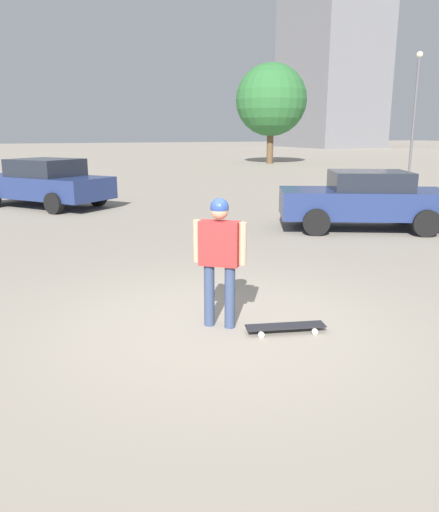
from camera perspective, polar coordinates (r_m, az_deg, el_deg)
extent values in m
plane|color=gray|center=(6.23, 0.00, -8.00)|extent=(220.00, 220.00, 0.00)
cylinder|color=#38476B|center=(6.13, -1.18, -4.49)|extent=(0.13, 0.13, 0.78)
cylinder|color=#38476B|center=(6.06, 1.19, -4.70)|extent=(0.13, 0.13, 0.78)
cube|color=#B22D2D|center=(5.92, 0.00, 1.45)|extent=(0.49, 0.45, 0.54)
cylinder|color=tan|center=(6.00, -2.60, 1.73)|extent=(0.09, 0.09, 0.51)
cylinder|color=tan|center=(5.85, 2.66, 1.41)|extent=(0.09, 0.09, 0.51)
sphere|color=tan|center=(5.85, 0.00, 5.22)|extent=(0.21, 0.21, 0.21)
sphere|color=#2D4799|center=(5.84, 0.00, 5.58)|extent=(0.22, 0.22, 0.22)
cube|color=#232328|center=(6.07, 7.56, -7.93)|extent=(0.98, 0.45, 0.01)
cylinder|color=silver|center=(5.90, 4.79, -8.96)|extent=(0.08, 0.05, 0.07)
cylinder|color=silver|center=(6.12, 4.28, -8.09)|extent=(0.08, 0.05, 0.07)
cylinder|color=silver|center=(6.07, 10.84, -8.48)|extent=(0.08, 0.05, 0.07)
cylinder|color=silver|center=(6.29, 10.12, -7.66)|extent=(0.08, 0.05, 0.07)
cube|color=navy|center=(12.74, 16.15, 5.81)|extent=(4.35, 3.32, 0.66)
cube|color=#1E232D|center=(12.70, 16.77, 8.26)|extent=(2.30, 2.18, 0.45)
cylinder|color=black|center=(11.74, 10.99, 3.82)|extent=(0.65, 0.46, 0.63)
cylinder|color=black|center=(13.40, 10.06, 5.11)|extent=(0.65, 0.46, 0.63)
cylinder|color=black|center=(12.32, 22.57, 3.48)|extent=(0.65, 0.46, 0.63)
cylinder|color=black|center=(13.92, 20.32, 4.77)|extent=(0.65, 0.46, 0.63)
cube|color=navy|center=(16.96, -19.36, 7.51)|extent=(4.14, 4.61, 0.67)
cube|color=#1E232D|center=(16.83, -19.27, 9.54)|extent=(2.52, 2.58, 0.53)
cylinder|color=black|center=(18.62, -19.97, 6.93)|extent=(0.54, 0.62, 0.63)
cylinder|color=black|center=(15.38, -18.41, 5.73)|extent=(0.54, 0.62, 0.63)
cylinder|color=black|center=(16.67, -13.74, 6.63)|extent=(0.54, 0.62, 0.63)
cube|color=slate|center=(84.38, 12.74, 21.74)|extent=(11.47, 15.03, 28.39)
cylinder|color=brown|center=(38.79, 5.80, 12.54)|extent=(0.49, 0.49, 2.82)
sphere|color=#2D6B33|center=(38.85, 5.92, 17.34)|extent=(5.26, 5.26, 5.26)
cylinder|color=#59595E|center=(25.07, 21.30, 14.05)|extent=(0.12, 0.12, 5.53)
sphere|color=beige|center=(25.29, 21.91, 20.58)|extent=(0.28, 0.28, 0.28)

